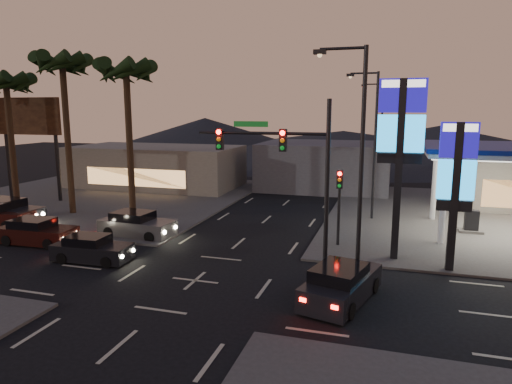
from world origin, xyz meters
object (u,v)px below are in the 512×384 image
(traffic_signal_mast, at_px, (288,162))
(car_lane_b_mid, at_px, (7,212))
(car_lane_a_front, at_px, (92,249))
(suv_station, at_px, (341,284))
(pylon_sign_short, at_px, (456,174))
(car_lane_b_front, at_px, (137,225))
(pylon_sign_tall, at_px, (401,134))
(car_lane_a_mid, at_px, (37,232))

(traffic_signal_mast, height_order, car_lane_b_mid, traffic_signal_mast)
(car_lane_a_front, height_order, suv_station, suv_station)
(pylon_sign_short, relative_size, car_lane_b_front, 1.48)
(car_lane_b_front, bearing_deg, traffic_signal_mast, -19.90)
(pylon_sign_tall, xyz_separation_m, pylon_sign_short, (2.50, -1.00, -1.74))
(traffic_signal_mast, xyz_separation_m, suv_station, (2.72, -2.32, -4.52))
(car_lane_b_front, bearing_deg, pylon_sign_short, -3.80)
(pylon_sign_short, distance_m, car_lane_a_front, 17.94)
(pylon_sign_short, height_order, car_lane_b_front, pylon_sign_short)
(car_lane_a_front, xyz_separation_m, car_lane_b_front, (-0.25, 4.65, 0.09))
(pylon_sign_tall, bearing_deg, suv_station, -109.11)
(pylon_sign_short, bearing_deg, car_lane_b_mid, 176.77)
(pylon_sign_short, xyz_separation_m, car_lane_b_mid, (-27.53, 1.55, -3.90))
(suv_station, bearing_deg, pylon_sign_tall, 70.89)
(car_lane_a_mid, xyz_separation_m, car_lane_b_front, (4.64, 2.99, 0.03))
(car_lane_a_mid, height_order, suv_station, suv_station)
(traffic_signal_mast, xyz_separation_m, car_lane_a_front, (-9.88, -0.98, -4.62))
(car_lane_a_mid, relative_size, car_lane_b_front, 0.95)
(pylon_sign_tall, height_order, pylon_sign_short, pylon_sign_tall)
(traffic_signal_mast, distance_m, car_lane_a_mid, 15.47)
(car_lane_b_mid, bearing_deg, car_lane_b_front, -2.25)
(car_lane_b_front, height_order, suv_station, suv_station)
(car_lane_a_front, bearing_deg, car_lane_b_front, 93.11)
(pylon_sign_short, relative_size, suv_station, 1.44)
(pylon_sign_short, distance_m, traffic_signal_mast, 7.69)
(car_lane_a_mid, bearing_deg, car_lane_b_front, 32.81)
(traffic_signal_mast, height_order, suv_station, traffic_signal_mast)
(car_lane_a_mid, height_order, car_lane_b_mid, car_lane_b_mid)
(pylon_sign_tall, distance_m, pylon_sign_short, 3.20)
(pylon_sign_short, bearing_deg, car_lane_b_front, 176.20)
(traffic_signal_mast, bearing_deg, car_lane_b_front, 160.10)
(car_lane_b_mid, xyz_separation_m, suv_station, (23.01, -6.38, -0.05))
(traffic_signal_mast, xyz_separation_m, car_lane_a_mid, (-14.77, 0.68, -4.56))
(traffic_signal_mast, height_order, car_lane_b_front, traffic_signal_mast)
(traffic_signal_mast, distance_m, car_lane_b_mid, 21.16)
(car_lane_a_front, height_order, car_lane_b_front, car_lane_b_front)
(car_lane_b_mid, bearing_deg, pylon_sign_short, -3.23)
(pylon_sign_tall, relative_size, suv_station, 1.85)
(pylon_sign_tall, height_order, traffic_signal_mast, pylon_sign_tall)
(pylon_sign_tall, bearing_deg, car_lane_a_mid, -171.73)
(pylon_sign_short, xyz_separation_m, car_lane_b_front, (-17.37, 1.15, -3.96))
(pylon_sign_short, xyz_separation_m, car_lane_a_front, (-17.12, -3.49, -4.05))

